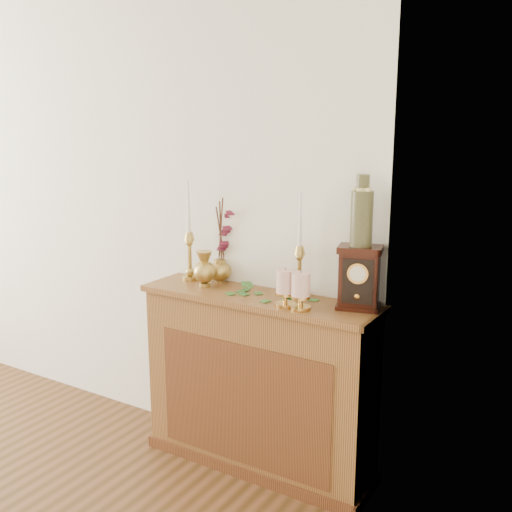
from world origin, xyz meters
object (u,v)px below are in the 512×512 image
Objects in this scene: candlestick_center at (299,263)px; ceramic_vase at (362,214)px; ginger_jar at (225,243)px; mantel_clock at (359,278)px; candlestick_left at (189,248)px; bud_vase at (204,269)px.

ceramic_vase is at bearing -6.08° from candlestick_center.
ginger_jar is at bearing 174.36° from candlestick_center.
ceramic_vase is at bearing 90.00° from mantel_clock.
ginger_jar is at bearing 24.93° from candlestick_left.
bud_vase is (-0.50, -0.11, -0.08)m from candlestick_center.
mantel_clock is (0.32, -0.04, -0.02)m from candlestick_center.
candlestick_left reaches higher than bud_vase.
mantel_clock is at bearing -6.52° from candlestick_center.
candlestick_left is 2.87× the size of bud_vase.
ceramic_vase is (-0.00, 0.00, 0.29)m from mantel_clock.
candlestick_left reaches higher than ginger_jar.
candlestick_center is 0.51m from bud_vase.
candlestick_center is at bearing 11.97° from bud_vase.
candlestick_left is at bearing -155.07° from ginger_jar.
ginger_jar is at bearing 159.22° from mantel_clock.
bud_vase is 0.89m from ceramic_vase.
bud_vase is 0.41× the size of ginger_jar.
candlestick_left is 1.17× the size of ginger_jar.
ginger_jar is (0.03, 0.15, 0.11)m from bud_vase.
ceramic_vase is at bearing 4.93° from bud_vase.
candlestick_left is 0.97m from mantel_clock.
candlestick_left is 1.83× the size of mantel_clock.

